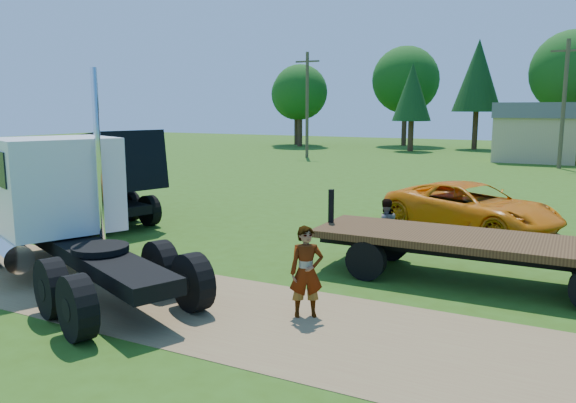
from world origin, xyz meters
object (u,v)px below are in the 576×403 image
at_px(black_dump_truck, 86,170).
at_px(flatbed_trailer, 478,248).
at_px(white_semi_tractor, 58,206).
at_px(orange_pickup, 471,208).
at_px(spectator_a, 306,272).

height_order(black_dump_truck, flatbed_trailer, black_dump_truck).
bearing_deg(white_semi_tractor, flatbed_trailer, 46.02).
bearing_deg(white_semi_tractor, black_dump_truck, 154.71).
distance_m(orange_pickup, spectator_a, 10.08).
relative_size(black_dump_truck, spectator_a, 4.35).
relative_size(white_semi_tractor, spectator_a, 4.57).
bearing_deg(spectator_a, black_dump_truck, 122.29).
xyz_separation_m(flatbed_trailer, spectator_a, (-2.76, -4.02, 0.07)).
bearing_deg(flatbed_trailer, white_semi_tractor, -157.10).
relative_size(black_dump_truck, flatbed_trailer, 1.03).
distance_m(white_semi_tractor, spectator_a, 7.08).
relative_size(orange_pickup, flatbed_trailer, 0.76).
bearing_deg(flatbed_trailer, spectator_a, -124.46).
bearing_deg(black_dump_truck, orange_pickup, 35.71).
relative_size(white_semi_tractor, orange_pickup, 1.42).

